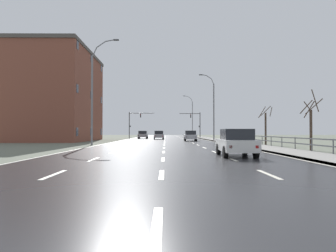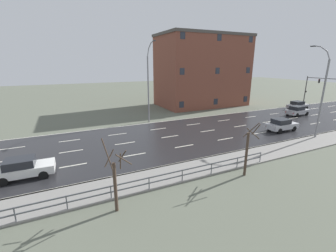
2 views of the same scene
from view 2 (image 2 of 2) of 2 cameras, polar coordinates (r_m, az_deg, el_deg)
ground_plane at (r=38.60m, az=26.80°, el=1.29°), size 160.00×160.00×0.12m
road_asphalt_strip at (r=48.50m, az=35.67°, el=2.75°), size 14.00×120.00×0.03m
guardrail at (r=15.21m, az=-14.28°, el=-15.40°), size 0.07×25.81×1.00m
street_lamp_midground at (r=30.45m, az=34.35°, el=6.64°), size 2.38×0.24×10.32m
street_lamp_left_bank at (r=32.34m, az=-4.91°, el=10.34°), size 2.90×0.24×11.19m
traffic_signal_left at (r=55.23m, az=32.51°, el=8.55°), size 5.63×0.36×5.76m
car_mid_centre at (r=32.27m, az=26.82°, el=0.31°), size 1.91×4.14×1.57m
car_near_left at (r=43.02m, az=29.93°, el=3.40°), size 1.94×4.15×1.57m
car_far_left at (r=48.61m, az=30.01°, el=4.58°), size 1.89×4.13×1.57m
car_distant at (r=20.39m, az=-32.75°, el=-8.93°), size 1.93×4.15×1.57m
brick_building at (r=47.03m, az=8.58°, el=13.67°), size 10.30×17.34×13.77m
bare_tree_near at (r=13.53m, az=-13.10°, el=-13.35°), size 1.58×1.57×4.55m
bare_tree_mid at (r=18.14m, az=19.44°, el=-6.04°), size 1.45×1.46×4.25m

